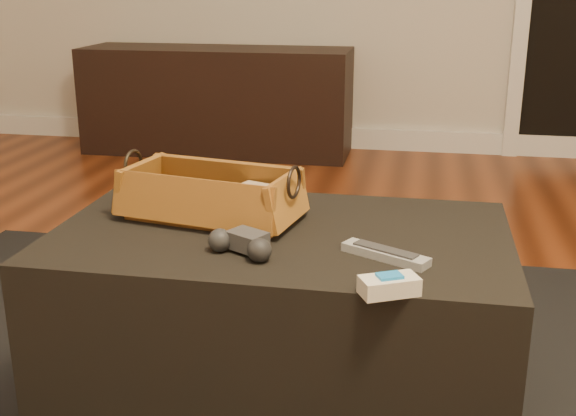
% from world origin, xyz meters
% --- Properties ---
extents(floor, '(5.00, 5.50, 0.01)m').
position_xyz_m(floor, '(0.00, 0.00, -0.01)').
color(floor, brown).
rests_on(floor, ground).
extents(baseboard, '(5.00, 0.04, 0.12)m').
position_xyz_m(baseboard, '(0.00, 2.73, 0.06)').
color(baseboard, white).
rests_on(baseboard, floor).
extents(media_cabinet, '(1.49, 0.45, 0.59)m').
position_xyz_m(media_cabinet, '(-0.79, 2.51, 0.29)').
color(media_cabinet, black).
rests_on(media_cabinet, floor).
extents(area_rug, '(2.60, 2.00, 0.01)m').
position_xyz_m(area_rug, '(0.07, 0.02, 0.01)').
color(area_rug, black).
rests_on(area_rug, floor).
extents(ottoman, '(1.00, 0.60, 0.42)m').
position_xyz_m(ottoman, '(0.07, 0.07, 0.22)').
color(ottoman, black).
rests_on(ottoman, area_rug).
extents(tv_remote, '(0.22, 0.07, 0.02)m').
position_xyz_m(tv_remote, '(-0.13, 0.11, 0.46)').
color(tv_remote, black).
rests_on(tv_remote, wicker_basket).
extents(cloth_bundle, '(0.13, 0.11, 0.06)m').
position_xyz_m(cloth_bundle, '(0.01, 0.13, 0.48)').
color(cloth_bundle, tan).
rests_on(cloth_bundle, wicker_basket).
extents(wicker_basket, '(0.44, 0.29, 0.15)m').
position_xyz_m(wicker_basket, '(-0.11, 0.12, 0.48)').
color(wicker_basket, '#A55A25').
rests_on(wicker_basket, ottoman).
extents(game_controller, '(0.16, 0.12, 0.05)m').
position_xyz_m(game_controller, '(0.02, -0.09, 0.46)').
color(game_controller, '#363639').
rests_on(game_controller, ottoman).
extents(silver_remote, '(0.18, 0.12, 0.02)m').
position_xyz_m(silver_remote, '(0.31, -0.06, 0.44)').
color(silver_remote, '#ADB1B5').
rests_on(silver_remote, ottoman).
extents(cream_gadget, '(0.12, 0.09, 0.04)m').
position_xyz_m(cream_gadget, '(0.32, -0.23, 0.45)').
color(cream_gadget, white).
rests_on(cream_gadget, ottoman).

